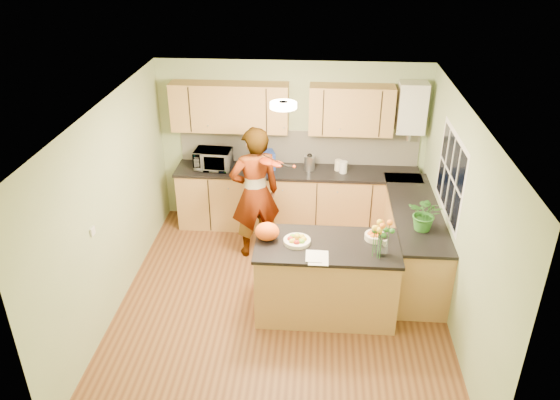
{
  "coord_description": "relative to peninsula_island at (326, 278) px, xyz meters",
  "views": [
    {
      "loc": [
        0.39,
        -5.47,
        4.29
      ],
      "look_at": [
        -0.05,
        0.5,
        1.18
      ],
      "focal_mm": 35.0,
      "sensor_mm": 36.0,
      "label": 1
    }
  ],
  "objects": [
    {
      "name": "upper_cabinets",
      "position": [
        -0.72,
        2.2,
        1.37
      ],
      "size": [
        3.2,
        0.34,
        0.7
      ],
      "color": "#B28A47",
      "rests_on": "wall_back"
    },
    {
      "name": "potted_plant",
      "position": [
        1.16,
        0.44,
        0.68
      ],
      "size": [
        0.49,
        0.46,
        0.44
      ],
      "primitive_type": "imported",
      "rotation": [
        0.0,
        0.0,
        -0.38
      ],
      "color": "#2D7226",
      "rests_on": "right_counter"
    },
    {
      "name": "ceiling_lamp",
      "position": [
        -0.54,
        0.42,
        1.98
      ],
      "size": [
        0.3,
        0.3,
        0.07
      ],
      "color": "#FFEABF",
      "rests_on": "ceiling"
    },
    {
      "name": "kettle",
      "position": [
        -0.26,
        2.1,
        0.58
      ],
      "size": [
        0.16,
        0.16,
        0.3
      ],
      "rotation": [
        0.0,
        0.0,
        -0.09
      ],
      "color": "#B8B8BD",
      "rests_on": "back_counter"
    },
    {
      "name": "floor",
      "position": [
        -0.54,
        0.12,
        -0.48
      ],
      "size": [
        4.5,
        4.5,
        0.0
      ],
      "primitive_type": "plane",
      "color": "#5B321A",
      "rests_on": "ground"
    },
    {
      "name": "ceiling",
      "position": [
        -0.54,
        0.12,
        2.02
      ],
      "size": [
        4.0,
        4.5,
        0.02
      ],
      "primitive_type": "cube",
      "color": "white",
      "rests_on": "wall_back"
    },
    {
      "name": "window_right",
      "position": [
        1.45,
        0.72,
        1.07
      ],
      "size": [
        0.01,
        1.3,
        1.05
      ],
      "color": "white",
      "rests_on": "wall_right"
    },
    {
      "name": "orange_bowl",
      "position": [
        0.55,
        0.15,
        0.53
      ],
      "size": [
        0.24,
        0.24,
        0.14
      ],
      "color": "#F2E2C1",
      "rests_on": "peninsula_island"
    },
    {
      "name": "violin",
      "position": [
        -0.78,
        1.02,
        1.04
      ],
      "size": [
        0.63,
        0.54,
        0.16
      ],
      "primitive_type": null,
      "rotation": [
        0.17,
        0.0,
        -0.61
      ],
      "color": "#501805",
      "rests_on": "violinist"
    },
    {
      "name": "light_switch",
      "position": [
        -2.53,
        -0.48,
        0.82
      ],
      "size": [
        0.02,
        0.09,
        0.09
      ],
      "primitive_type": "cube",
      "color": "white",
      "rests_on": "wall_left"
    },
    {
      "name": "jar_cream",
      "position": [
        0.16,
        2.12,
        0.54
      ],
      "size": [
        0.13,
        0.13,
        0.16
      ],
      "primitive_type": "cylinder",
      "rotation": [
        0.0,
        0.0,
        0.35
      ],
      "color": "#F2E2C1",
      "rests_on": "back_counter"
    },
    {
      "name": "back_counter",
      "position": [
        -0.44,
        2.07,
        -0.01
      ],
      "size": [
        3.64,
        0.62,
        0.94
      ],
      "color": "#B28A47",
      "rests_on": "floor"
    },
    {
      "name": "fruit_dish",
      "position": [
        -0.35,
        -0.0,
        0.52
      ],
      "size": [
        0.31,
        0.31,
        0.11
      ],
      "color": "#F2E2C1",
      "rests_on": "peninsula_island"
    },
    {
      "name": "orange_bag",
      "position": [
        -0.7,
        0.05,
        0.58
      ],
      "size": [
        0.3,
        0.25,
        0.21
      ],
      "primitive_type": "ellipsoid",
      "rotation": [
        0.0,
        0.0,
        -0.05
      ],
      "color": "#EA5413",
      "rests_on": "peninsula_island"
    },
    {
      "name": "jar_white",
      "position": [
        0.24,
        2.03,
        0.55
      ],
      "size": [
        0.15,
        0.15,
        0.18
      ],
      "primitive_type": "cylinder",
      "rotation": [
        0.0,
        0.0,
        0.34
      ],
      "color": "white",
      "rests_on": "back_counter"
    },
    {
      "name": "splashback",
      "position": [
        -0.44,
        2.35,
        0.72
      ],
      "size": [
        3.6,
        0.02,
        0.52
      ],
      "primitive_type": "cube",
      "color": "beige",
      "rests_on": "back_counter"
    },
    {
      "name": "papers",
      "position": [
        -0.1,
        -0.3,
        0.48
      ],
      "size": [
        0.22,
        0.3,
        0.01
      ],
      "primitive_type": "cube",
      "color": "white",
      "rests_on": "peninsula_island"
    },
    {
      "name": "blue_box",
      "position": [
        -0.96,
        2.09,
        0.59
      ],
      "size": [
        0.39,
        0.33,
        0.27
      ],
      "primitive_type": "cube",
      "rotation": [
        0.0,
        0.0,
        0.31
      ],
      "color": "#203B97",
      "rests_on": "back_counter"
    },
    {
      "name": "flower_vase",
      "position": [
        0.6,
        -0.18,
        0.81
      ],
      "size": [
        0.27,
        0.27,
        0.5
      ],
      "rotation": [
        0.0,
        0.0,
        -0.08
      ],
      "color": "silver",
      "rests_on": "peninsula_island"
    },
    {
      "name": "violinist",
      "position": [
        -0.98,
        1.24,
        0.47
      ],
      "size": [
        0.81,
        0.68,
        1.9
      ],
      "primitive_type": "imported",
      "rotation": [
        0.0,
        0.0,
        3.52
      ],
      "color": "#E5A58C",
      "rests_on": "floor"
    },
    {
      "name": "peninsula_island",
      "position": [
        0.0,
        0.0,
        0.0
      ],
      "size": [
        1.66,
        0.85,
        0.95
      ],
      "color": "#B28A47",
      "rests_on": "floor"
    },
    {
      "name": "wall_right",
      "position": [
        1.46,
        0.12,
        0.77
      ],
      "size": [
        0.02,
        4.5,
        2.5
      ],
      "primitive_type": "cube",
      "color": "#94AC7B",
      "rests_on": "floor"
    },
    {
      "name": "microwave",
      "position": [
        -1.7,
        2.04,
        0.61
      ],
      "size": [
        0.56,
        0.39,
        0.3
      ],
      "primitive_type": "imported",
      "rotation": [
        0.0,
        0.0,
        -0.06
      ],
      "color": "white",
      "rests_on": "back_counter"
    },
    {
      "name": "wall_back",
      "position": [
        -0.54,
        2.37,
        0.77
      ],
      "size": [
        4.0,
        0.02,
        2.5
      ],
      "primitive_type": "cube",
      "color": "#94AC7B",
      "rests_on": "floor"
    },
    {
      "name": "boiler",
      "position": [
        1.16,
        2.21,
        1.42
      ],
      "size": [
        0.4,
        0.3,
        0.86
      ],
      "color": "white",
      "rests_on": "wall_back"
    },
    {
      "name": "right_counter",
      "position": [
        1.16,
        0.97,
        -0.01
      ],
      "size": [
        0.62,
        2.24,
        0.94
      ],
      "color": "#B28A47",
      "rests_on": "floor"
    },
    {
      "name": "wall_front",
      "position": [
        -0.54,
        -2.13,
        0.77
      ],
      "size": [
        4.0,
        0.02,
        2.5
      ],
      "primitive_type": "cube",
      "color": "#94AC7B",
      "rests_on": "floor"
    },
    {
      "name": "wall_left",
      "position": [
        -2.54,
        0.12,
        0.77
      ],
      "size": [
        0.02,
        4.5,
        2.5
      ],
      "primitive_type": "cube",
      "color": "#94AC7B",
      "rests_on": "floor"
    }
  ]
}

